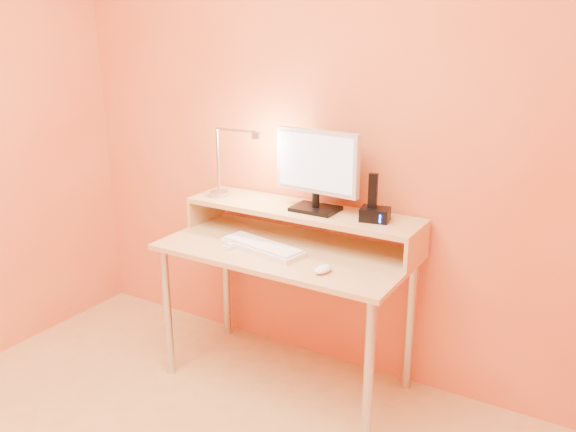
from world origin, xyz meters
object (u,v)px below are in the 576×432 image
Objects in this scene: phone_dock at (375,214)px; monitor_panel at (317,162)px; remote_control at (238,244)px; keyboard at (262,247)px; mouse at (323,269)px; lamp_base at (219,194)px.

monitor_panel is at bearing 166.88° from phone_dock.
remote_control is at bearing -169.78° from phone_dock.
phone_dock is 0.30× the size of keyboard.
mouse is at bearing -4.18° from keyboard.
phone_dock is 0.55m from keyboard.
monitor_panel is 0.37m from phone_dock.
monitor_panel is 0.55m from remote_control.
lamp_base reaches higher than remote_control.
phone_dock is 0.79× the size of remote_control.
phone_dock is 1.33× the size of mouse.
keyboard is at bearing 174.13° from mouse.
keyboard is at bearing -26.21° from lamp_base.
monitor_panel reaches higher than lamp_base.
keyboard is 4.42× the size of mouse.
mouse is at bearing -53.18° from monitor_panel.
remote_control is at bearing -135.69° from monitor_panel.
remote_control is (-0.13, -0.01, -0.00)m from keyboard.
lamp_base is (-0.56, -0.04, -0.23)m from monitor_panel.
lamp_base is 0.84m from mouse.
monitor_panel is 0.55m from mouse.
mouse is at bearing -117.80° from phone_dock.
keyboard is 0.13m from remote_control.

